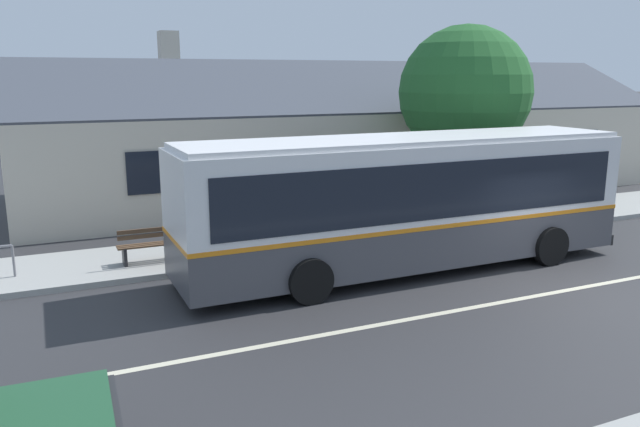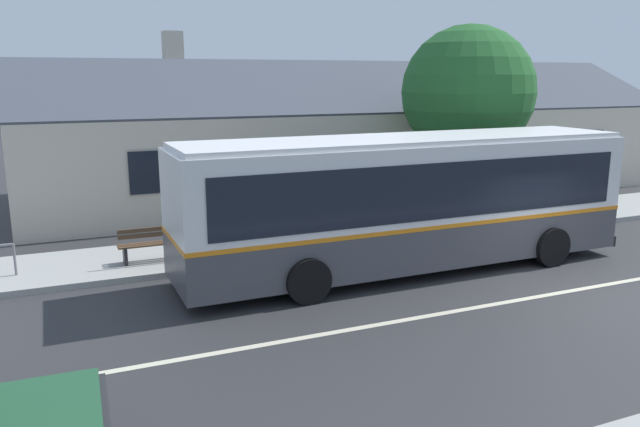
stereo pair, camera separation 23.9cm
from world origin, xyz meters
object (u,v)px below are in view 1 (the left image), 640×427
Objects in this scene: street_tree_primary at (462,96)px; bus_stop_sign at (558,174)px; transit_bus at (408,199)px; bench_by_building at (153,246)px; bench_down_street at (305,229)px.

street_tree_primary reaches higher than bus_stop_sign.
transit_bus is 1.81× the size of street_tree_primary.
bench_by_building is (-5.76, 2.64, -1.20)m from transit_bus.
street_tree_primary is at bearing 14.65° from bench_down_street.
bus_stop_sign reaches higher than bench_by_building.
bus_stop_sign reaches higher than bench_down_street.
street_tree_primary is 3.99m from bus_stop_sign.
bench_by_building is at bearing -179.96° from bench_down_street.
bus_stop_sign is (6.94, 2.09, -0.13)m from transit_bus.
bus_stop_sign is (2.27, -2.20, -2.44)m from street_tree_primary.
street_tree_primary is at bearing 42.57° from transit_bus.
bus_stop_sign is at bearing 16.77° from transit_bus.
transit_bus is 7.25m from bus_stop_sign.
bench_down_street is at bearing 176.34° from bus_stop_sign.
bus_stop_sign is at bearing -3.66° from bench_down_street.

